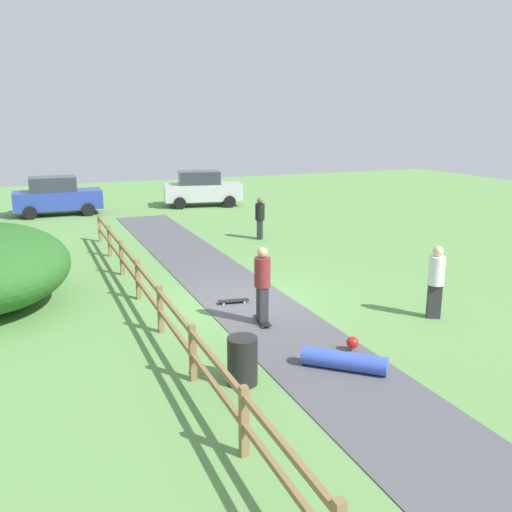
{
  "coord_description": "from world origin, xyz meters",
  "views": [
    {
      "loc": [
        -5.17,
        -12.99,
        4.76
      ],
      "look_at": [
        0.62,
        0.79,
        1.0
      ],
      "focal_mm": 38.67,
      "sensor_mm": 36.0,
      "label": 1
    }
  ],
  "objects": [
    {
      "name": "ground_plane",
      "position": [
        0.0,
        0.0,
        0.0
      ],
      "size": [
        60.0,
        60.0,
        0.0
      ],
      "primitive_type": "plane",
      "color": "#60934C"
    },
    {
      "name": "asphalt_path",
      "position": [
        0.0,
        0.0,
        0.01
      ],
      "size": [
        2.4,
        28.0,
        0.02
      ],
      "primitive_type": "cube",
      "color": "#515156",
      "rests_on": "ground_plane"
    },
    {
      "name": "wooden_fence",
      "position": [
        -2.6,
        0.0,
        0.67
      ],
      "size": [
        0.12,
        18.12,
        1.1
      ],
      "color": "olive",
      "rests_on": "ground_plane"
    },
    {
      "name": "trash_bin",
      "position": [
        -1.8,
        -4.33,
        0.45
      ],
      "size": [
        0.56,
        0.56,
        0.9
      ],
      "primitive_type": "cylinder",
      "color": "black",
      "rests_on": "ground_plane"
    },
    {
      "name": "skater_riding",
      "position": [
        -0.27,
        -1.72,
        1.06
      ],
      "size": [
        0.41,
        0.81,
        1.85
      ],
      "color": "black",
      "rests_on": "asphalt_path"
    },
    {
      "name": "skater_fallen",
      "position": [
        0.25,
        -4.54,
        0.2
      ],
      "size": [
        1.5,
        1.52,
        0.36
      ],
      "color": "blue",
      "rests_on": "asphalt_path"
    },
    {
      "name": "skateboard_loose",
      "position": [
        -0.39,
        -0.09,
        0.09
      ],
      "size": [
        0.82,
        0.32,
        0.08
      ],
      "color": "black",
      "rests_on": "asphalt_path"
    },
    {
      "name": "bystander_white",
      "position": [
        3.76,
        -2.94,
        1.0
      ],
      "size": [
        0.52,
        0.52,
        1.8
      ],
      "color": "#2D2D33",
      "rests_on": "ground_plane"
    },
    {
      "name": "bystander_black",
      "position": [
        3.4,
        7.0,
        0.92
      ],
      "size": [
        0.53,
        0.53,
        1.67
      ],
      "color": "#2D2D33",
      "rests_on": "ground_plane"
    },
    {
      "name": "parked_car_blue",
      "position": [
        -3.74,
        16.15,
        0.96
      ],
      "size": [
        4.24,
        2.07,
        1.92
      ],
      "color": "#283D99",
      "rests_on": "ground_plane"
    },
    {
      "name": "parked_car_silver",
      "position": [
        3.84,
        16.16,
        0.96
      ],
      "size": [
        4.44,
        2.59,
        1.92
      ],
      "color": "#B7B7BC",
      "rests_on": "ground_plane"
    }
  ]
}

